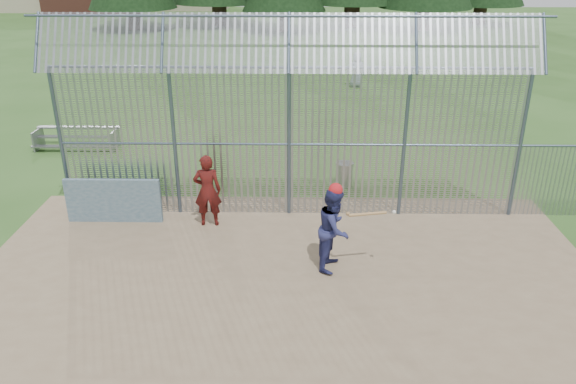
{
  "coord_description": "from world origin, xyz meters",
  "views": [
    {
      "loc": [
        0.22,
        -10.39,
        6.76
      ],
      "look_at": [
        0.0,
        2.0,
        1.3
      ],
      "focal_mm": 35.0,
      "sensor_mm": 36.0,
      "label": 1
    }
  ],
  "objects_px": {
    "dugout_wall": "(114,201)",
    "onlooker": "(207,191)",
    "trash_can": "(344,174)",
    "batter": "(334,229)",
    "bleacher": "(77,138)"
  },
  "relations": [
    {
      "from": "batter",
      "to": "onlooker",
      "type": "xyz_separation_m",
      "value": [
        -3.14,
        2.06,
        0.0
      ]
    },
    {
      "from": "trash_can",
      "to": "dugout_wall",
      "type": "bearing_deg",
      "value": -157.54
    },
    {
      "from": "onlooker",
      "to": "dugout_wall",
      "type": "bearing_deg",
      "value": -7.08
    },
    {
      "from": "onlooker",
      "to": "bleacher",
      "type": "bearing_deg",
      "value": -50.53
    },
    {
      "from": "onlooker",
      "to": "trash_can",
      "type": "xyz_separation_m",
      "value": [
        3.74,
        2.72,
        -0.61
      ]
    },
    {
      "from": "batter",
      "to": "trash_can",
      "type": "bearing_deg",
      "value": 9.67
    },
    {
      "from": "dugout_wall",
      "to": "batter",
      "type": "bearing_deg",
      "value": -21.19
    },
    {
      "from": "dugout_wall",
      "to": "onlooker",
      "type": "bearing_deg",
      "value": -3.01
    },
    {
      "from": "batter",
      "to": "bleacher",
      "type": "relative_size",
      "value": 0.64
    },
    {
      "from": "batter",
      "to": "trash_can",
      "type": "relative_size",
      "value": 2.35
    },
    {
      "from": "batter",
      "to": "onlooker",
      "type": "relative_size",
      "value": 1.0
    },
    {
      "from": "trash_can",
      "to": "batter",
      "type": "bearing_deg",
      "value": -97.19
    },
    {
      "from": "batter",
      "to": "bleacher",
      "type": "height_order",
      "value": "batter"
    },
    {
      "from": "batter",
      "to": "trash_can",
      "type": "height_order",
      "value": "batter"
    },
    {
      "from": "trash_can",
      "to": "bleacher",
      "type": "xyz_separation_m",
      "value": [
        -9.39,
        3.23,
        0.03
      ]
    }
  ]
}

